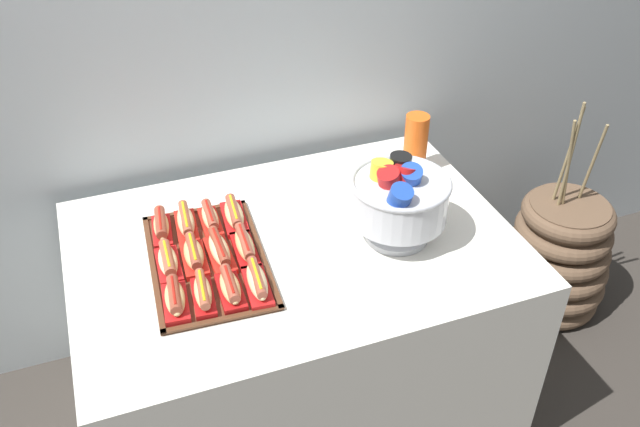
% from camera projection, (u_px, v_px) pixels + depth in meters
% --- Properties ---
extents(ground_plane, '(10.00, 10.00, 0.00)m').
position_uv_depth(ground_plane, '(298.00, 402.00, 2.51)').
color(ground_plane, '#38332D').
extents(back_wall, '(6.00, 0.10, 2.60)m').
position_uv_depth(back_wall, '(233.00, 7.00, 2.18)').
color(back_wall, '#B2BCC1').
rests_on(back_wall, ground_plane).
extents(buffet_table, '(1.34, 0.93, 0.76)m').
position_uv_depth(buffet_table, '(296.00, 326.00, 2.28)').
color(buffet_table, white).
rests_on(buffet_table, ground_plane).
extents(floor_vase, '(0.44, 0.44, 0.97)m').
position_uv_depth(floor_vase, '(557.00, 256.00, 2.81)').
color(floor_vase, brown).
rests_on(floor_vase, ground_plane).
extents(serving_tray, '(0.36, 0.54, 0.01)m').
position_uv_depth(serving_tray, '(208.00, 261.00, 1.98)').
color(serving_tray, '#56331E').
rests_on(serving_tray, buffet_table).
extents(hot_dog_0, '(0.08, 0.16, 0.06)m').
position_uv_depth(hot_dog_0, '(175.00, 298.00, 1.81)').
color(hot_dog_0, red).
rests_on(hot_dog_0, serving_tray).
extents(hot_dog_1, '(0.07, 0.16, 0.06)m').
position_uv_depth(hot_dog_1, '(203.00, 293.00, 1.83)').
color(hot_dog_1, '#B21414').
rests_on(hot_dog_1, serving_tray).
extents(hot_dog_2, '(0.07, 0.16, 0.06)m').
position_uv_depth(hot_dog_2, '(230.00, 287.00, 1.85)').
color(hot_dog_2, '#B21414').
rests_on(hot_dog_2, serving_tray).
extents(hot_dog_3, '(0.08, 0.18, 0.06)m').
position_uv_depth(hot_dog_3, '(257.00, 282.00, 1.86)').
color(hot_dog_3, red).
rests_on(hot_dog_3, serving_tray).
extents(hot_dog_4, '(0.07, 0.16, 0.06)m').
position_uv_depth(hot_dog_4, '(168.00, 261.00, 1.94)').
color(hot_dog_4, red).
rests_on(hot_dog_4, serving_tray).
extents(hot_dog_5, '(0.08, 0.16, 0.06)m').
position_uv_depth(hot_dog_5, '(194.00, 255.00, 1.95)').
color(hot_dog_5, red).
rests_on(hot_dog_5, serving_tray).
extents(hot_dog_6, '(0.07, 0.18, 0.06)m').
position_uv_depth(hot_dog_6, '(220.00, 250.00, 1.97)').
color(hot_dog_6, red).
rests_on(hot_dog_6, serving_tray).
extents(hot_dog_7, '(0.07, 0.18, 0.06)m').
position_uv_depth(hot_dog_7, '(245.00, 246.00, 1.99)').
color(hot_dog_7, '#B21414').
rests_on(hot_dog_7, serving_tray).
extents(hot_dog_8, '(0.07, 0.16, 0.06)m').
position_uv_depth(hot_dog_8, '(161.00, 226.00, 2.06)').
color(hot_dog_8, red).
rests_on(hot_dog_8, serving_tray).
extents(hot_dog_9, '(0.08, 0.18, 0.06)m').
position_uv_depth(hot_dog_9, '(186.00, 222.00, 2.08)').
color(hot_dog_9, red).
rests_on(hot_dog_9, serving_tray).
extents(hot_dog_10, '(0.06, 0.16, 0.06)m').
position_uv_depth(hot_dog_10, '(210.00, 218.00, 2.10)').
color(hot_dog_10, red).
rests_on(hot_dog_10, serving_tray).
extents(hot_dog_11, '(0.08, 0.18, 0.06)m').
position_uv_depth(hot_dog_11, '(234.00, 215.00, 2.12)').
color(hot_dog_11, red).
rests_on(hot_dog_11, serving_tray).
extents(punch_bowl, '(0.30, 0.30, 0.26)m').
position_uv_depth(punch_bowl, '(399.00, 197.00, 2.00)').
color(punch_bowl, silver).
rests_on(punch_bowl, buffet_table).
extents(cup_stack, '(0.08, 0.08, 0.21)m').
position_uv_depth(cup_stack, '(416.00, 144.00, 2.33)').
color(cup_stack, '#EA5B19').
rests_on(cup_stack, buffet_table).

